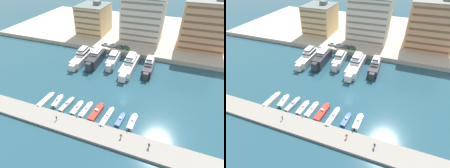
% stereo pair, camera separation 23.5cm
% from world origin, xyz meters
% --- Properties ---
extents(ground_plane, '(400.00, 400.00, 0.00)m').
position_xyz_m(ground_plane, '(0.00, 0.00, 0.00)').
color(ground_plane, '#234C5B').
extents(quay_promenade, '(180.00, 70.00, 2.02)m').
position_xyz_m(quay_promenade, '(0.00, 64.93, 1.01)').
color(quay_promenade, '#BCB29E').
rests_on(quay_promenade, ground).
extents(pier_dock, '(120.00, 6.32, 0.77)m').
position_xyz_m(pier_dock, '(0.00, -17.67, 0.39)').
color(pier_dock, gray).
rests_on(pier_dock, ground).
extents(yacht_ivory_far_left, '(4.74, 19.47, 7.95)m').
position_xyz_m(yacht_ivory_far_left, '(-25.45, 17.93, 2.26)').
color(yacht_ivory_far_left, silver).
rests_on(yacht_ivory_far_left, ground).
extents(yacht_charcoal_left, '(4.70, 16.87, 7.58)m').
position_xyz_m(yacht_charcoal_left, '(-18.94, 18.52, 2.46)').
color(yacht_charcoal_left, '#333338').
rests_on(yacht_charcoal_left, ground).
extents(yacht_silver_mid_left, '(4.68, 15.06, 7.14)m').
position_xyz_m(yacht_silver_mid_left, '(-11.12, 20.23, 2.18)').
color(yacht_silver_mid_left, silver).
rests_on(yacht_silver_mid_left, ground).
extents(yacht_white_center_left, '(5.17, 21.25, 8.17)m').
position_xyz_m(yacht_white_center_left, '(-3.00, 18.76, 2.34)').
color(yacht_white_center_left, white).
rests_on(yacht_white_center_left, ground).
extents(yacht_charcoal_center, '(4.05, 14.96, 7.95)m').
position_xyz_m(yacht_charcoal_center, '(4.93, 19.95, 2.25)').
color(yacht_charcoal_center, '#333338').
rests_on(yacht_charcoal_center, ground).
extents(motorboat_cream_far_left, '(2.32, 8.05, 0.88)m').
position_xyz_m(motorboat_cream_far_left, '(-24.29, -10.92, 0.43)').
color(motorboat_cream_far_left, beige).
rests_on(motorboat_cream_far_left, ground).
extents(motorboat_white_left, '(2.38, 6.34, 1.59)m').
position_xyz_m(motorboat_white_left, '(-20.02, -10.30, 0.54)').
color(motorboat_white_left, white).
rests_on(motorboat_white_left, ground).
extents(motorboat_grey_mid_left, '(2.40, 7.61, 1.46)m').
position_xyz_m(motorboat_grey_mid_left, '(-16.27, -10.60, 0.50)').
color(motorboat_grey_mid_left, '#9EA3A8').
rests_on(motorboat_grey_mid_left, ground).
extents(motorboat_white_center_left, '(2.03, 6.71, 1.31)m').
position_xyz_m(motorboat_white_center_left, '(-12.43, -10.66, 0.39)').
color(motorboat_white_center_left, white).
rests_on(motorboat_white_center_left, ground).
extents(motorboat_white_center, '(2.17, 7.37, 1.42)m').
position_xyz_m(motorboat_white_center, '(-9.26, -10.51, 0.46)').
color(motorboat_white_center, white).
rests_on(motorboat_white_center, ground).
extents(motorboat_red_center_right, '(2.70, 8.33, 1.49)m').
position_xyz_m(motorboat_red_center_right, '(-5.68, -10.41, 0.51)').
color(motorboat_red_center_right, red).
rests_on(motorboat_red_center_right, ground).
extents(motorboat_white_mid_right, '(2.31, 8.55, 1.61)m').
position_xyz_m(motorboat_white_mid_right, '(-1.75, -11.20, 0.55)').
color(motorboat_white_mid_right, white).
rests_on(motorboat_white_mid_right, ground).
extents(motorboat_blue_right, '(2.09, 5.99, 1.13)m').
position_xyz_m(motorboat_blue_right, '(2.33, -10.71, 0.38)').
color(motorboat_blue_right, '#33569E').
rests_on(motorboat_blue_right, ground).
extents(motorboat_white_far_right, '(2.11, 6.68, 1.50)m').
position_xyz_m(motorboat_white_far_right, '(5.94, -10.30, 0.49)').
color(motorboat_white_far_right, white).
rests_on(motorboat_white_far_right, ground).
extents(car_white_far_left, '(4.10, 1.92, 1.80)m').
position_xyz_m(car_white_far_left, '(-20.25, 34.12, 3.00)').
color(car_white_far_left, white).
rests_on(car_white_far_left, quay_promenade).
extents(car_silver_left, '(4.19, 2.10, 1.80)m').
position_xyz_m(car_silver_left, '(-16.49, 33.47, 3.00)').
color(car_silver_left, '#B7BCC1').
rests_on(car_silver_left, quay_promenade).
extents(car_grey_mid_left, '(4.12, 1.96, 1.80)m').
position_xyz_m(car_grey_mid_left, '(-12.47, 33.44, 3.00)').
color(car_grey_mid_left, slate).
rests_on(car_grey_mid_left, quay_promenade).
extents(car_green_center_left, '(4.10, 1.92, 1.80)m').
position_xyz_m(car_green_center_left, '(-9.20, 33.19, 3.00)').
color(car_green_center_left, '#2D6642').
rests_on(car_green_center_left, quay_promenade).
extents(apartment_block_far_left, '(16.52, 18.38, 17.75)m').
position_xyz_m(apartment_block_far_left, '(-33.86, 50.03, 9.95)').
color(apartment_block_far_left, '#E0BC84').
rests_on(apartment_block_far_left, quay_promenade).
extents(apartment_block_left, '(21.65, 15.22, 24.03)m').
position_xyz_m(apartment_block_left, '(-4.87, 48.76, 13.09)').
color(apartment_block_left, silver).
rests_on(apartment_block_left, quay_promenade).
extents(apartment_block_mid_left, '(21.92, 14.77, 24.18)m').
position_xyz_m(apartment_block_mid_left, '(25.17, 48.57, 13.16)').
color(apartment_block_mid_left, tan).
rests_on(apartment_block_mid_left, quay_promenade).
extents(pedestrian_near_edge, '(0.60, 0.45, 1.76)m').
position_xyz_m(pedestrian_near_edge, '(12.07, -17.36, 1.82)').
color(pedestrian_near_edge, '#7A6B56').
rests_on(pedestrian_near_edge, pier_dock).
extents(pedestrian_mid_deck, '(0.36, 0.58, 1.60)m').
position_xyz_m(pedestrian_mid_deck, '(-15.32, -17.55, 1.72)').
color(pedestrian_mid_deck, '#4C515B').
rests_on(pedestrian_mid_deck, pier_dock).
extents(pedestrian_far_side, '(0.57, 0.38, 1.60)m').
position_xyz_m(pedestrian_far_side, '(4.54, -17.07, 1.72)').
color(pedestrian_far_side, '#7A6B56').
rests_on(pedestrian_far_side, pier_dock).
extents(bollard_west, '(0.20, 0.20, 0.61)m').
position_xyz_m(bollard_west, '(-10.19, -14.76, 1.10)').
color(bollard_west, '#2D2D33').
rests_on(bollard_west, pier_dock).
extents(bollard_west_mid, '(0.20, 0.20, 0.61)m').
position_xyz_m(bollard_west_mid, '(-2.32, -14.76, 1.10)').
color(bollard_west_mid, '#2D2D33').
rests_on(bollard_west_mid, pier_dock).
extents(bollard_east_mid, '(0.20, 0.20, 0.61)m').
position_xyz_m(bollard_east_mid, '(5.55, -14.76, 1.10)').
color(bollard_east_mid, '#2D2D33').
rests_on(bollard_east_mid, pier_dock).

